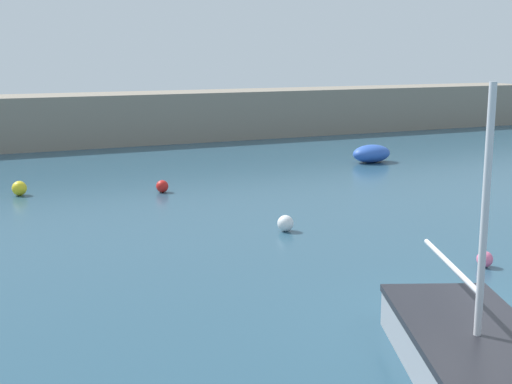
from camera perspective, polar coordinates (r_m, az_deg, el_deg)
name	(u,v)px	position (r m, az deg, el deg)	size (l,w,h in m)	color
ground_plane	(483,338)	(13.40, 17.68, -11.04)	(120.00, 120.00, 0.20)	#284C60
harbor_breakwater	(103,119)	(38.65, -12.17, 5.73)	(56.19, 3.59, 2.64)	gray
sailboat_short_mast	(476,357)	(11.33, 17.16, -12.49)	(3.61, 5.24, 4.44)	gray
fishing_dinghy_green	(371,154)	(31.93, 9.22, 3.05)	(1.94, 1.32, 0.79)	#2D56B7
mooring_buoy_yellow	(19,188)	(25.60, -18.41, 0.28)	(0.50, 0.50, 0.50)	yellow
mooring_buoy_white	(285,223)	(19.50, 2.37, -2.52)	(0.45, 0.45, 0.45)	white
mooring_buoy_pink	(485,259)	(17.14, 17.83, -5.14)	(0.37, 0.37, 0.37)	#EA668C
mooring_buoy_red	(162,186)	(25.04, -7.51, 0.46)	(0.43, 0.43, 0.43)	red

